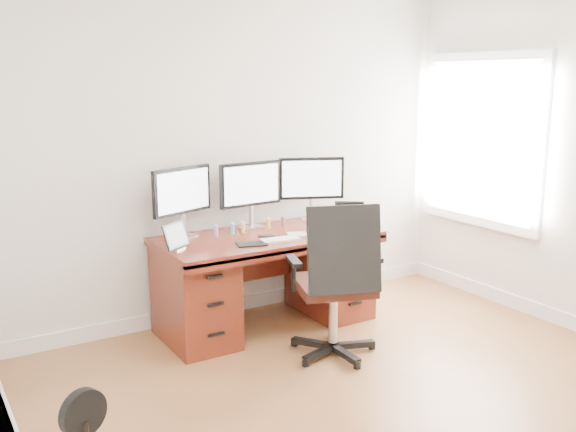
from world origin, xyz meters
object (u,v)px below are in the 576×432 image
desk (266,277)px  monitor_center (251,186)px  office_chair (335,307)px  floor_fan (85,426)px  keyboard (280,239)px

desk → monitor_center: size_ratio=3.09×
office_chair → floor_fan: size_ratio=2.97×
office_chair → keyboard: size_ratio=3.90×
desk → monitor_center: (0.00, 0.24, 0.68)m
monitor_center → keyboard: size_ratio=1.92×
office_chair → monitor_center: (-0.12, 1.00, 0.72)m
floor_fan → keyboard: (1.69, 0.88, 0.57)m
monitor_center → desk: bearing=-94.6°
desk → floor_fan: bearing=-146.7°
office_chair → floor_fan: bearing=-149.8°
office_chair → monitor_center: size_ratio=2.03×
keyboard → desk: bearing=93.2°
office_chair → floor_fan: 1.87m
floor_fan → monitor_center: size_ratio=0.68×
office_chair → keyboard: office_chair is taller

